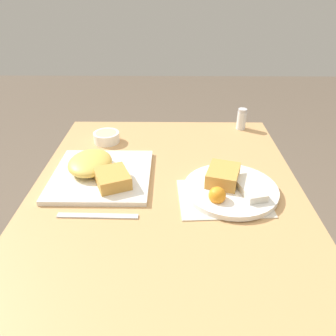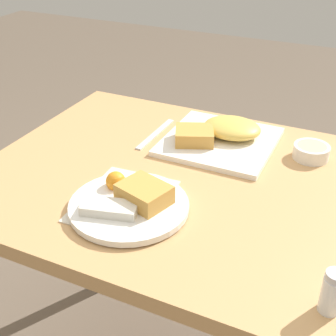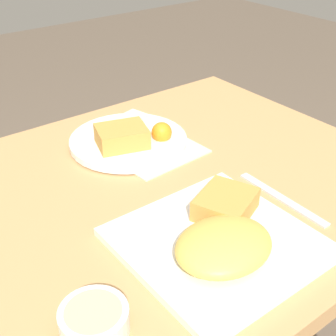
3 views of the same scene
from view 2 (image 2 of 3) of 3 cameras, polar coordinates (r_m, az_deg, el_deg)
name	(u,v)px [view 2 (image 2 of 3)]	position (r m, az deg, el deg)	size (l,w,h in m)	color
dining_table	(174,211)	(1.17, 0.79, -5.27)	(0.91, 0.74, 0.78)	tan
menu_card	(123,200)	(1.01, -5.46, -3.96)	(0.19, 0.24, 0.00)	beige
plate_square_near	(221,136)	(1.24, 6.49, 3.95)	(0.28, 0.28, 0.06)	white
plate_oval_far	(130,202)	(0.98, -4.67, -4.11)	(0.25, 0.25, 0.05)	white
sauce_ramekin	(311,151)	(1.21, 17.06, 1.94)	(0.09, 0.09, 0.03)	white
salt_shaker	(332,294)	(0.80, 19.32, -14.35)	(0.03, 0.03, 0.08)	white
butter_knife	(156,134)	(1.28, -1.53, 4.19)	(0.02, 0.20, 0.00)	silver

